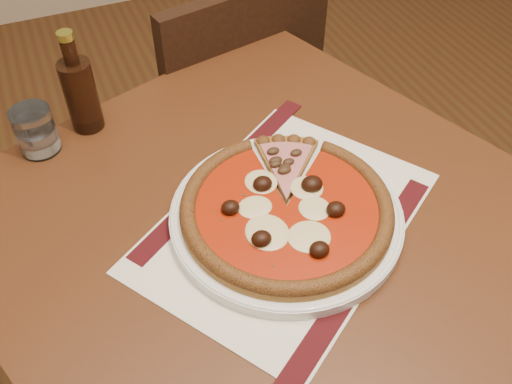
{
  "coord_description": "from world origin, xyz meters",
  "views": [
    {
      "loc": [
        -0.89,
        0.28,
        1.39
      ],
      "look_at": [
        -0.66,
        0.82,
        0.78
      ],
      "focal_mm": 40.0,
      "sensor_mm": 36.0,
      "label": 1
    }
  ],
  "objects_px": {
    "plate": "(286,216)",
    "pizza": "(287,207)",
    "chair_far": "(225,111)",
    "bottle": "(80,92)",
    "water_glass": "(35,131)",
    "table": "(261,256)"
  },
  "relations": [
    {
      "from": "table",
      "to": "chair_far",
      "type": "bearing_deg",
      "value": 75.69
    },
    {
      "from": "chair_far",
      "to": "table",
      "type": "bearing_deg",
      "value": 63.57
    },
    {
      "from": "pizza",
      "to": "water_glass",
      "type": "relative_size",
      "value": 3.88
    },
    {
      "from": "table",
      "to": "bottle",
      "type": "xyz_separation_m",
      "value": [
        -0.2,
        0.31,
        0.17
      ]
    },
    {
      "from": "table",
      "to": "pizza",
      "type": "height_order",
      "value": "pizza"
    },
    {
      "from": "chair_far",
      "to": "bottle",
      "type": "bearing_deg",
      "value": 24.83
    },
    {
      "from": "pizza",
      "to": "water_glass",
      "type": "height_order",
      "value": "water_glass"
    },
    {
      "from": "table",
      "to": "bottle",
      "type": "bearing_deg",
      "value": 122.46
    },
    {
      "from": "chair_far",
      "to": "bottle",
      "type": "distance_m",
      "value": 0.54
    },
    {
      "from": "pizza",
      "to": "bottle",
      "type": "bearing_deg",
      "value": 123.86
    },
    {
      "from": "plate",
      "to": "chair_far",
      "type": "bearing_deg",
      "value": 78.95
    },
    {
      "from": "plate",
      "to": "water_glass",
      "type": "height_order",
      "value": "water_glass"
    },
    {
      "from": "chair_far",
      "to": "pizza",
      "type": "xyz_separation_m",
      "value": [
        -0.12,
        -0.6,
        0.29
      ]
    },
    {
      "from": "table",
      "to": "pizza",
      "type": "xyz_separation_m",
      "value": [
        0.03,
        -0.03,
        0.13
      ]
    },
    {
      "from": "plate",
      "to": "water_glass",
      "type": "relative_size",
      "value": 4.28
    },
    {
      "from": "chair_far",
      "to": "bottle",
      "type": "xyz_separation_m",
      "value": [
        -0.34,
        -0.26,
        0.33
      ]
    },
    {
      "from": "table",
      "to": "chair_far",
      "type": "relative_size",
      "value": 1.19
    },
    {
      "from": "table",
      "to": "bottle",
      "type": "height_order",
      "value": "bottle"
    },
    {
      "from": "chair_far",
      "to": "plate",
      "type": "xyz_separation_m",
      "value": [
        -0.12,
        -0.6,
        0.27
      ]
    },
    {
      "from": "plate",
      "to": "pizza",
      "type": "bearing_deg",
      "value": -108.31
    },
    {
      "from": "table",
      "to": "chair_far",
      "type": "distance_m",
      "value": 0.61
    },
    {
      "from": "chair_far",
      "to": "pizza",
      "type": "relative_size",
      "value": 2.76
    }
  ]
}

